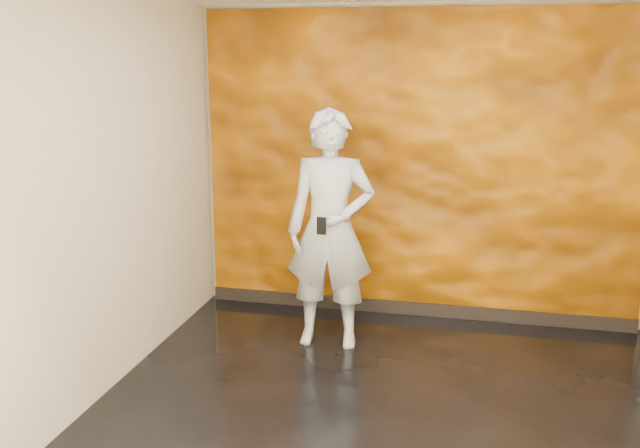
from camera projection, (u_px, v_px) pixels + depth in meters
The scene contains 5 objects.
room at pixel (389, 213), 4.48m from camera, with size 4.02×4.02×2.81m.
feature_wall at pixel (418, 167), 6.34m from camera, with size 3.90×0.06×2.75m, color orange.
baseboard at pixel (413, 308), 6.62m from camera, with size 3.90×0.04×0.12m, color black.
man at pixel (330, 230), 5.78m from camera, with size 0.71×0.47×1.96m, color #9398A1.
phone at pixel (321, 226), 5.47m from camera, with size 0.07×0.01×0.14m, color black.
Camera 1 is at (0.56, -4.36, 2.40)m, focal length 40.00 mm.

